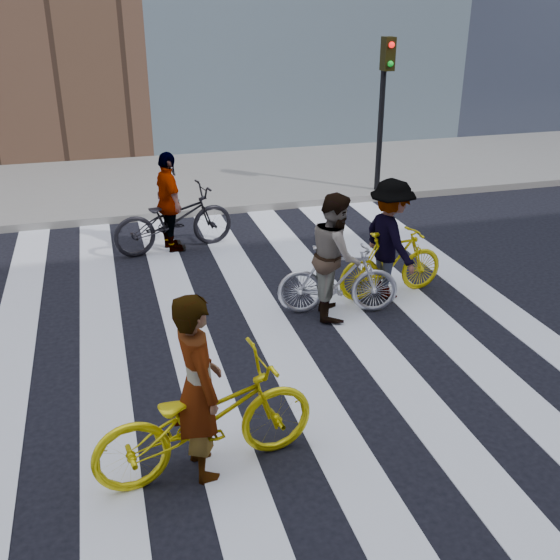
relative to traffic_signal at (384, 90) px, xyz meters
name	(u,v)px	position (x,y,z in m)	size (l,w,h in m)	color
ground	(231,334)	(-4.40, -5.32, -2.28)	(100.00, 100.00, 0.00)	black
sidewalk_far	(165,183)	(-4.40, 2.18, -2.20)	(100.00, 5.00, 0.15)	gray
zebra_crosswalk	(231,333)	(-4.40, -5.32, -2.27)	(8.25, 10.00, 0.01)	white
traffic_signal	(384,90)	(0.00, 0.00, 0.00)	(0.22, 0.42, 3.33)	black
bike_yellow_left	(206,419)	(-5.15, -7.87, -1.73)	(0.73, 2.11, 1.11)	yellow
bike_silver_mid	(338,280)	(-2.84, -5.11, -1.78)	(0.47, 1.67, 1.01)	silver
bike_yellow_right	(391,263)	(-1.88, -4.76, -1.77)	(0.48, 1.69, 1.01)	yellow
bike_dark_rear	(174,219)	(-4.71, -2.03, -1.72)	(0.74, 2.12, 1.11)	black
rider_left	(198,387)	(-5.20, -7.87, -1.37)	(0.66, 0.44, 1.82)	slate
rider_mid	(335,255)	(-2.89, -5.11, -1.41)	(0.84, 0.66, 1.74)	slate
rider_right	(390,239)	(-1.93, -4.76, -1.40)	(1.14, 0.65, 1.76)	slate
rider_rear	(169,202)	(-4.76, -2.03, -1.42)	(1.01, 0.42, 1.73)	slate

